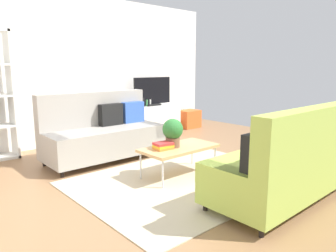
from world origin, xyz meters
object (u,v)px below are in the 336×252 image
at_px(potted_plant, 173,132).
at_px(bottle_1, 147,103).
at_px(bottle_0, 143,102).
at_px(bottle_2, 150,103).
at_px(couch_green, 285,164).
at_px(coffee_table, 179,148).
at_px(couch_beige, 103,133).
at_px(vase_0, 130,104).
at_px(vase_1, 135,103).
at_px(storage_trunk, 189,119).
at_px(table_book_0, 163,148).
at_px(tv, 152,92).
at_px(tv_console, 152,119).

relative_size(potted_plant, bottle_1, 2.61).
height_order(bottle_0, bottle_2, bottle_0).
relative_size(couch_green, coffee_table, 1.73).
height_order(couch_green, bottle_2, couch_green).
xyz_separation_m(couch_beige, coffee_table, (0.38, -1.42, -0.05)).
bearing_deg(vase_0, bottle_2, -10.31).
bearing_deg(vase_1, storage_trunk, -5.61).
bearing_deg(coffee_table, table_book_0, 171.85).
height_order(vase_1, bottle_2, vase_1).
relative_size(couch_beige, potted_plant, 4.85).
distance_m(table_book_0, bottle_0, 2.93).
bearing_deg(potted_plant, table_book_0, -175.16).
bearing_deg(bottle_0, storage_trunk, -2.48).
distance_m(couch_beige, vase_0, 1.82).
distance_m(couch_beige, bottle_0, 2.00).
relative_size(coffee_table, tv, 1.10).
distance_m(vase_0, bottle_0, 0.31).
relative_size(tv, table_book_0, 4.17).
xyz_separation_m(potted_plant, vase_0, (1.05, 2.55, 0.07)).
relative_size(vase_1, bottle_0, 0.78).
height_order(tv, vase_1, tv).
bearing_deg(tv, couch_green, -107.83).
relative_size(tv, bottle_1, 6.66).
bearing_deg(tv_console, bottle_1, -167.73).
height_order(potted_plant, table_book_0, potted_plant).
bearing_deg(table_book_0, bottle_2, 55.08).
bearing_deg(tv, tv_console, 90.00).
bearing_deg(potted_plant, couch_beige, 102.65).
xyz_separation_m(bottle_1, bottle_2, (0.10, 0.00, -0.00)).
xyz_separation_m(tv, storage_trunk, (1.10, -0.08, -0.73)).
bearing_deg(storage_trunk, coffee_table, -137.24).
distance_m(couch_green, storage_trunk, 4.55).
height_order(couch_green, vase_1, couch_green).
height_order(couch_beige, potted_plant, couch_beige).
height_order(potted_plant, bottle_1, potted_plant).
xyz_separation_m(couch_green, storage_trunk, (2.37, 3.88, -0.23)).
distance_m(coffee_table, storage_trunk, 3.62).
bearing_deg(potted_plant, couch_green, -76.38).
bearing_deg(vase_0, coffee_table, -110.52).
relative_size(tv_console, vase_0, 11.20).
xyz_separation_m(coffee_table, tv, (1.55, 2.54, 0.56)).
bearing_deg(couch_beige, tv_console, -149.44).
bearing_deg(vase_0, couch_beige, -138.91).
distance_m(coffee_table, tv_console, 2.99).
height_order(tv_console, vase_0, vase_0).
xyz_separation_m(coffee_table, table_book_0, (-0.26, 0.04, 0.04)).
bearing_deg(vase_1, couch_green, -101.85).
xyz_separation_m(tv, bottle_0, (-0.28, -0.02, -0.21)).
relative_size(couch_green, vase_1, 11.83).
relative_size(potted_plant, vase_0, 3.14).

